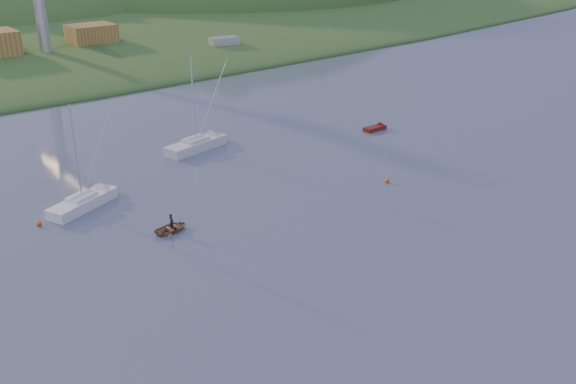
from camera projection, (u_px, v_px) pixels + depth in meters
wharf at (59, 56)px, 127.51m from camera, size 42.00×16.00×2.40m
shed_east at (91, 34)px, 132.27m from camera, size 9.00×7.00×4.00m
sailboat_near at (82, 202)px, 63.67m from camera, size 7.91×5.16×10.60m
sailboat_far at (196, 144)px, 79.62m from camera, size 8.70×4.15×11.60m
canoe at (172, 228)px, 59.05m from camera, size 3.43×2.58×0.67m
paddler at (172, 224)px, 58.89m from camera, size 0.41×0.58×1.52m
red_tender at (379, 127)px, 87.52m from camera, size 3.86×1.38×1.31m
work_vessel at (224, 48)px, 134.60m from camera, size 14.75×7.31×3.63m
buoy_1 at (387, 181)px, 69.91m from camera, size 0.50×0.50×0.50m
buoy_3 at (39, 223)px, 60.16m from camera, size 0.50×0.50×0.50m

